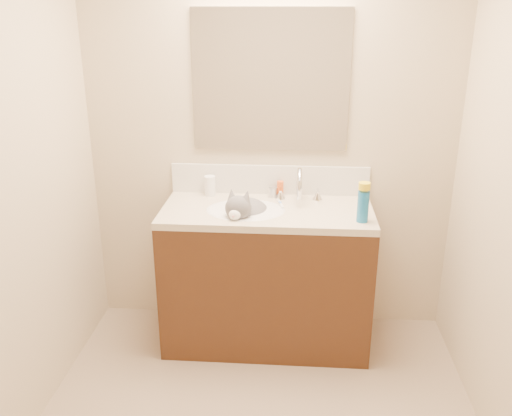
% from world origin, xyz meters
% --- Properties ---
extents(room_shell, '(2.24, 2.54, 2.52)m').
position_xyz_m(room_shell, '(0.00, 0.00, 1.49)').
color(room_shell, tan).
rests_on(room_shell, ground).
extents(vanity_cabinet, '(1.20, 0.55, 0.82)m').
position_xyz_m(vanity_cabinet, '(0.00, 0.97, 0.41)').
color(vanity_cabinet, '#3C2010').
rests_on(vanity_cabinet, ground).
extents(counter_slab, '(1.20, 0.55, 0.04)m').
position_xyz_m(counter_slab, '(0.00, 0.97, 0.84)').
color(counter_slab, '#C4B69A').
rests_on(counter_slab, vanity_cabinet).
extents(basin, '(0.45, 0.36, 0.14)m').
position_xyz_m(basin, '(-0.12, 0.94, 0.79)').
color(basin, white).
rests_on(basin, vanity_cabinet).
extents(faucet, '(0.28, 0.20, 0.21)m').
position_xyz_m(faucet, '(0.18, 1.11, 0.95)').
color(faucet, silver).
rests_on(faucet, counter_slab).
extents(cat, '(0.34, 0.41, 0.31)m').
position_xyz_m(cat, '(-0.12, 0.95, 0.83)').
color(cat, '#565355').
rests_on(cat, basin).
extents(backsplash, '(1.20, 0.02, 0.18)m').
position_xyz_m(backsplash, '(0.00, 1.24, 0.95)').
color(backsplash, silver).
rests_on(backsplash, counter_slab).
extents(mirror, '(0.90, 0.02, 0.80)m').
position_xyz_m(mirror, '(0.00, 1.24, 1.54)').
color(mirror, white).
rests_on(mirror, room_shell).
extents(pill_bottle, '(0.07, 0.07, 0.12)m').
position_xyz_m(pill_bottle, '(-0.36, 1.18, 0.92)').
color(pill_bottle, white).
rests_on(pill_bottle, counter_slab).
extents(pill_label, '(0.07, 0.07, 0.04)m').
position_xyz_m(pill_label, '(-0.36, 1.18, 0.90)').
color(pill_label, '#D04522').
rests_on(pill_label, pill_bottle).
extents(silver_jar, '(0.06, 0.06, 0.06)m').
position_xyz_m(silver_jar, '(0.02, 1.18, 0.89)').
color(silver_jar, '#B7B7BC').
rests_on(silver_jar, counter_slab).
extents(amber_bottle, '(0.05, 0.05, 0.10)m').
position_xyz_m(amber_bottle, '(0.07, 1.18, 0.91)').
color(amber_bottle, '#E0561A').
rests_on(amber_bottle, counter_slab).
extents(toothbrush, '(0.05, 0.14, 0.01)m').
position_xyz_m(toothbrush, '(0.07, 1.05, 0.87)').
color(toothbrush, white).
rests_on(toothbrush, counter_slab).
extents(toothbrush_head, '(0.02, 0.03, 0.01)m').
position_xyz_m(toothbrush_head, '(0.07, 1.05, 0.87)').
color(toothbrush_head, '#6A8FE3').
rests_on(toothbrush_head, counter_slab).
extents(spray_can, '(0.08, 0.08, 0.17)m').
position_xyz_m(spray_can, '(0.52, 0.82, 0.94)').
color(spray_can, '#1763A1').
rests_on(spray_can, counter_slab).
extents(spray_cap, '(0.08, 0.08, 0.04)m').
position_xyz_m(spray_cap, '(0.52, 0.82, 1.06)').
color(spray_cap, yellow).
rests_on(spray_cap, spray_can).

